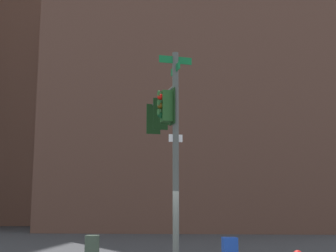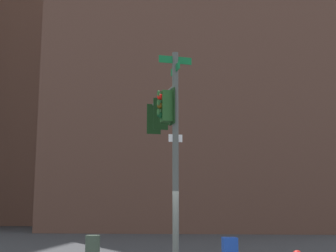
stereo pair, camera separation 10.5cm
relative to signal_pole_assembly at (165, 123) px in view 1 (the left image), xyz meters
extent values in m
cylinder|color=#4C514C|center=(0.45, -1.06, -1.37)|extent=(0.20, 0.20, 7.02)
cylinder|color=#4C514C|center=(-0.21, 0.72, 1.02)|extent=(1.43, 3.59, 0.12)
cylinder|color=#4C514C|center=(0.21, -0.42, 0.57)|extent=(0.44, 1.00, 0.75)
cube|color=#0F6B33|center=(0.45, -1.06, 1.89)|extent=(1.06, 0.42, 0.24)
cube|color=#0F6B33|center=(0.45, -1.06, 1.59)|extent=(0.37, 0.93, 0.24)
cube|color=white|center=(0.45, -1.06, -0.71)|extent=(0.43, 0.18, 0.24)
cube|color=#1E4C1E|center=(0.08, -0.07, 0.46)|extent=(0.44, 0.44, 1.00)
cube|color=black|center=(0.15, -0.25, 0.46)|extent=(0.52, 0.23, 1.16)
sphere|color=#470A07|center=(0.01, 0.12, 0.76)|extent=(0.20, 0.20, 0.20)
cylinder|color=#1E4C1E|center=(-0.01, 0.18, 0.85)|extent=(0.23, 0.12, 0.23)
sphere|color=#4C330A|center=(0.01, 0.12, 0.46)|extent=(0.20, 0.20, 0.20)
cylinder|color=#1E4C1E|center=(-0.01, 0.18, 0.55)|extent=(0.23, 0.12, 0.23)
sphere|color=green|center=(0.01, 0.12, 0.16)|extent=(0.20, 0.20, 0.20)
cylinder|color=#1E4C1E|center=(-0.01, 0.18, 0.25)|extent=(0.23, 0.12, 0.23)
cube|color=#1E4C1E|center=(-0.28, 0.91, 0.46)|extent=(0.44, 0.44, 1.00)
cube|color=black|center=(-0.22, 0.73, 0.46)|extent=(0.52, 0.23, 1.16)
sphere|color=#470A07|center=(-0.36, 1.10, 0.76)|extent=(0.20, 0.20, 0.20)
cylinder|color=#1E4C1E|center=(-0.38, 1.17, 0.85)|extent=(0.23, 0.12, 0.23)
sphere|color=#4C330A|center=(-0.36, 1.10, 0.46)|extent=(0.20, 0.20, 0.20)
cylinder|color=#1E4C1E|center=(-0.38, 1.17, 0.55)|extent=(0.23, 0.12, 0.23)
sphere|color=green|center=(-0.36, 1.10, 0.16)|extent=(0.20, 0.20, 0.20)
cylinder|color=#1E4C1E|center=(-0.38, 1.17, 0.25)|extent=(0.23, 0.12, 0.23)
cube|color=#1E4C1E|center=(-0.65, 1.90, 0.46)|extent=(0.44, 0.44, 1.00)
cube|color=black|center=(-0.58, 1.72, 0.46)|extent=(0.52, 0.23, 1.16)
sphere|color=#470A07|center=(-0.72, 2.09, 0.76)|extent=(0.20, 0.20, 0.20)
cylinder|color=#1E4C1E|center=(-0.74, 2.15, 0.85)|extent=(0.23, 0.12, 0.23)
sphere|color=#F29E0C|center=(-0.72, 2.09, 0.46)|extent=(0.20, 0.20, 0.20)
cylinder|color=#1E4C1E|center=(-0.74, 2.15, 0.55)|extent=(0.23, 0.12, 0.23)
sphere|color=#0A3819|center=(-0.72, 2.09, 0.16)|extent=(0.20, 0.20, 0.20)
cylinder|color=#1E4C1E|center=(-0.74, 2.15, 0.25)|extent=(0.23, 0.12, 0.23)
cube|color=#1E4C1E|center=(0.17, -1.16, 0.32)|extent=(0.44, 0.44, 1.00)
cube|color=black|center=(0.35, -1.10, 0.32)|extent=(0.23, 0.52, 1.16)
sphere|color=red|center=(-0.03, -1.23, 0.62)|extent=(0.20, 0.20, 0.20)
cylinder|color=#1E4C1E|center=(-0.09, -1.26, 0.71)|extent=(0.12, 0.23, 0.23)
sphere|color=#4C330A|center=(-0.03, -1.23, 0.32)|extent=(0.20, 0.20, 0.20)
cylinder|color=#1E4C1E|center=(-0.09, -1.26, 0.41)|extent=(0.12, 0.23, 0.23)
sphere|color=#0A3819|center=(-0.03, -1.23, 0.02)|extent=(0.20, 0.20, 0.20)
cylinder|color=#1E4C1E|center=(-0.09, -1.26, 0.11)|extent=(0.12, 0.23, 0.23)
cylinder|color=#384738|center=(-2.98, 2.26, -4.41)|extent=(0.56, 0.56, 0.95)
cube|color=brown|center=(2.18, 37.74, 12.78)|extent=(19.33, 17.76, 35.32)
cube|color=brown|center=(-20.46, 44.52, 11.12)|extent=(16.16, 19.34, 31.99)
camera|label=1|loc=(1.41, -15.84, -2.89)|focal=50.22mm
camera|label=2|loc=(1.52, -15.83, -2.89)|focal=50.22mm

